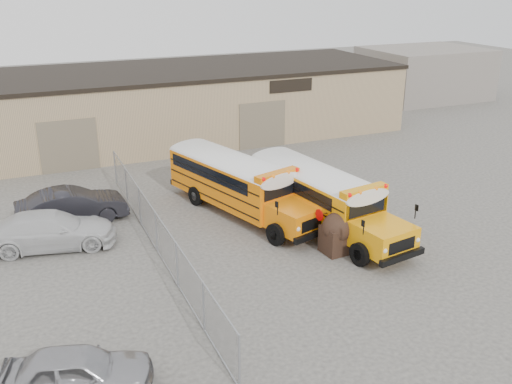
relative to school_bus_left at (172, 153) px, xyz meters
name	(u,v)px	position (x,y,z in m)	size (l,w,h in m)	color
ground	(323,256)	(3.04, -11.10, -1.58)	(120.00, 120.00, 0.00)	#4A4744
warehouse	(180,102)	(3.04, 8.90, 0.80)	(30.20, 10.20, 4.67)	tan
chainlink_fence	(156,232)	(-2.96, -8.10, -0.68)	(0.07, 18.07, 1.81)	#95989D
distant_building_right	(424,73)	(27.04, 12.90, 0.62)	(10.00, 8.00, 4.40)	gray
school_bus_left	(172,153)	(0.00, 0.00, 0.00)	(4.88, 9.57, 2.73)	orange
school_bus_right	(254,160)	(3.55, -2.87, -0.02)	(3.65, 9.45, 2.70)	#FE9F09
tarp_bundle	(337,232)	(3.73, -10.98, -0.70)	(1.25, 1.25, 1.71)	black
car_silver	(78,372)	(-6.96, -15.46, -0.90)	(1.61, 4.00, 1.36)	#ABABAF
car_white	(51,230)	(-6.85, -5.91, -0.82)	(2.13, 5.24, 1.52)	silver
car_dark	(72,206)	(-5.73, -3.64, -0.78)	(1.69, 4.84, 1.59)	black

